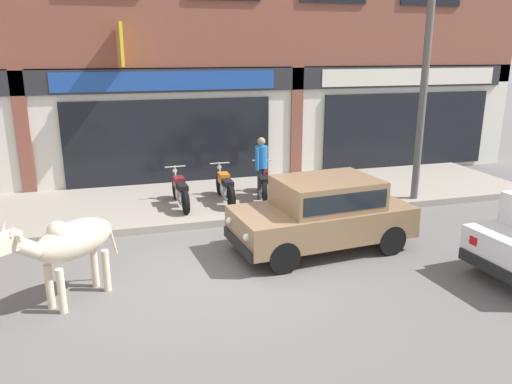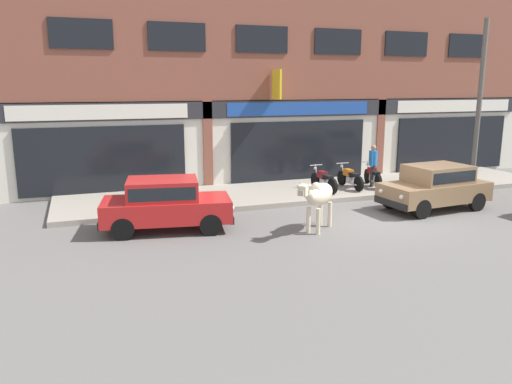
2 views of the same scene
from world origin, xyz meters
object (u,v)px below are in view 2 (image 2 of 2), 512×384
(motorcycle_2, at_px, (373,176))
(pedestrian, at_px, (373,161))
(motorcycle_1, at_px, (350,178))
(utility_pole, at_px, (479,104))
(cow, at_px, (319,195))
(car_0, at_px, (435,185))
(car_3, at_px, (165,202))
(motorcycle_0, at_px, (324,180))

(motorcycle_2, relative_size, pedestrian, 1.11)
(motorcycle_1, xyz_separation_m, utility_pole, (4.76, -1.10, 2.71))
(cow, relative_size, car_0, 0.47)
(car_3, xyz_separation_m, pedestrian, (8.33, 2.65, 0.34))
(motorcycle_1, height_order, pedestrian, pedestrian)
(cow, relative_size, utility_pole, 0.28)
(motorcycle_0, bearing_deg, car_3, -157.25)
(cow, relative_size, car_3, 0.46)
(cow, relative_size, motorcycle_2, 0.98)
(cow, bearing_deg, car_3, 160.01)
(motorcycle_1, relative_size, pedestrian, 1.13)
(car_3, xyz_separation_m, utility_pole, (12.15, 1.60, 2.45))
(motorcycle_1, bearing_deg, motorcycle_0, -176.17)
(motorcycle_2, bearing_deg, cow, -136.53)
(motorcycle_1, bearing_deg, motorcycle_2, 2.66)
(utility_pole, bearing_deg, car_3, -172.52)
(car_3, relative_size, motorcycle_2, 2.12)
(cow, bearing_deg, motorcycle_2, 43.47)
(cow, height_order, motorcycle_1, cow)
(cow, bearing_deg, pedestrian, 43.37)
(cow, height_order, pedestrian, pedestrian)
(car_3, height_order, motorcycle_2, car_3)
(motorcycle_2, distance_m, utility_pole, 4.76)
(car_0, bearing_deg, pedestrian, 95.63)
(motorcycle_2, bearing_deg, car_0, -85.97)
(motorcycle_1, xyz_separation_m, pedestrian, (0.94, -0.05, 0.60))
(motorcycle_0, height_order, pedestrian, pedestrian)
(cow, distance_m, motorcycle_2, 6.11)
(motorcycle_0, relative_size, motorcycle_1, 1.00)
(motorcycle_1, bearing_deg, car_0, -68.89)
(motorcycle_0, distance_m, utility_pole, 6.58)
(motorcycle_2, relative_size, utility_pole, 0.29)
(pedestrian, bearing_deg, motorcycle_0, -179.16)
(car_3, distance_m, utility_pole, 12.50)
(cow, distance_m, car_0, 4.75)
(car_3, distance_m, motorcycle_0, 6.78)
(car_0, xyz_separation_m, car_3, (-8.64, 0.55, 0.00))
(car_0, relative_size, utility_pole, 0.60)
(pedestrian, bearing_deg, car_0, -84.37)
(car_0, height_order, motorcycle_1, car_0)
(car_0, height_order, pedestrian, pedestrian)
(motorcycle_2, bearing_deg, pedestrian, -131.92)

